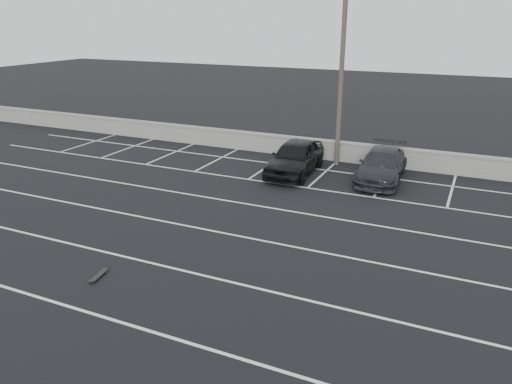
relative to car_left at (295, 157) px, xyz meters
The scene contains 8 objects.
ground 10.87m from the car_left, 88.36° to the right, with size 120.00×120.00×0.00m, color black.
seawall 3.20m from the car_left, 84.42° to the left, with size 50.00×0.45×1.06m.
stall_lines 6.48m from the car_left, 87.98° to the right, with size 36.00×20.05×0.01m.
car_left is the anchor object (origin of this frame).
car_right 4.16m from the car_left, 11.11° to the left, with size 2.01×4.94×1.43m, color #26252B.
utility_pole 4.66m from the car_left, 58.58° to the left, with size 1.20×0.24×9.03m.
trash_bin 4.64m from the car_left, 36.83° to the left, with size 0.67×0.67×0.91m.
skateboard 12.40m from the car_left, 97.75° to the right, with size 0.29×0.70×0.08m.
Camera 1 is at (7.85, -11.46, 7.43)m, focal length 35.00 mm.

